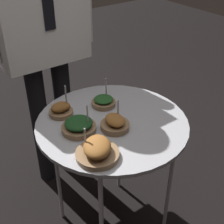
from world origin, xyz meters
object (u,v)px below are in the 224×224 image
Objects in this scene: bowl_roast_far_rim at (115,123)px; bowl_roast_near_rim at (97,150)px; bowl_spinach_front_left at (104,102)px; serving_cart at (112,130)px; waiter_figure at (40,17)px; bowl_roast_front_right at (61,110)px; bowl_spinach_front_center at (79,126)px.

bowl_roast_far_rim and bowl_roast_near_rim have the same top height.
serving_cart is at bearing -109.31° from bowl_spinach_front_left.
waiter_figure is (-0.09, 0.43, 0.33)m from bowl_spinach_front_left.
bowl_spinach_front_left reaches higher than bowl_roast_near_rim.
bowl_spinach_front_left is at bearing -13.59° from bowl_roast_front_right.
bowl_spinach_front_left is at bearing 70.69° from serving_cart.
bowl_spinach_front_center reaches higher than bowl_roast_far_rim.
waiter_figure reaches higher than bowl_roast_far_rim.
bowl_roast_near_rim is at bearing -99.21° from bowl_spinach_front_center.
bowl_spinach_front_left is 0.74× the size of bowl_roast_near_rim.
bowl_roast_front_right is (-0.16, 0.19, 0.08)m from serving_cart.
bowl_roast_near_rim is 0.81m from waiter_figure.
waiter_figure is at bearing 102.42° from bowl_spinach_front_left.
waiter_figure is at bearing 78.30° from bowl_spinach_front_center.
bowl_roast_near_rim is at bearing -101.06° from waiter_figure.
bowl_spinach_front_left is 0.86× the size of bowl_spinach_front_center.
bowl_spinach_front_center is (-0.21, -0.11, 0.00)m from bowl_spinach_front_left.
bowl_roast_far_rim reaches higher than serving_cart.
serving_cart is 0.18m from bowl_spinach_front_center.
bowl_spinach_front_center is 0.19m from bowl_roast_near_rim.
bowl_roast_near_rim is at bearing -94.73° from bowl_roast_front_right.
bowl_roast_front_right is 0.35m from bowl_roast_near_rim.
bowl_spinach_front_left is 0.20m from bowl_roast_far_rim.
bowl_spinach_front_left is at bearing 69.65° from bowl_roast_far_rim.
bowl_spinach_front_center is at bearing 170.75° from serving_cart.
bowl_roast_front_right reaches higher than bowl_roast_near_rim.
bowl_roast_front_right is at bearing 120.07° from bowl_roast_far_rim.
bowl_roast_front_right is at bearing 90.63° from bowl_spinach_front_center.
waiter_figure is (-0.05, 0.57, 0.40)m from serving_cart.
bowl_roast_front_right reaches higher than bowl_spinach_front_left.
waiter_figure is (0.11, 0.54, 0.32)m from bowl_spinach_front_center.
bowl_roast_far_rim is (-0.07, -0.19, 0.01)m from bowl_spinach_front_left.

